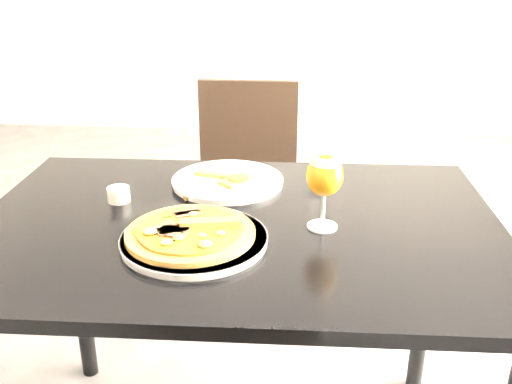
# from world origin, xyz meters

# --- Properties ---
(dining_table) EXTENTS (1.21, 0.82, 0.75)m
(dining_table) POSITION_xyz_m (-0.07, -0.21, 0.66)
(dining_table) COLOR black
(dining_table) RESTS_ON ground
(chair_far) EXTENTS (0.40, 0.40, 0.87)m
(chair_far) POSITION_xyz_m (-0.13, 0.63, 0.48)
(chair_far) COLOR black
(chair_far) RESTS_ON ground
(plate_main) EXTENTS (0.37, 0.37, 0.02)m
(plate_main) POSITION_xyz_m (-0.15, -0.33, 0.76)
(plate_main) COLOR silver
(plate_main) RESTS_ON dining_table
(pizza) EXTENTS (0.27, 0.27, 0.03)m
(pizza) POSITION_xyz_m (-0.15, -0.33, 0.78)
(pizza) COLOR olive
(pizza) RESTS_ON plate_main
(plate_second) EXTENTS (0.30, 0.30, 0.02)m
(plate_second) POSITION_xyz_m (-0.12, 0.01, 0.76)
(plate_second) COLOR silver
(plate_second) RESTS_ON dining_table
(crust_scraps) EXTENTS (0.17, 0.12, 0.01)m
(crust_scraps) POSITION_xyz_m (-0.11, -0.00, 0.77)
(crust_scraps) COLOR olive
(crust_scraps) RESTS_ON plate_second
(loose_crust) EXTENTS (0.10, 0.07, 0.01)m
(loose_crust) POSITION_xyz_m (-0.17, -0.08, 0.75)
(loose_crust) COLOR olive
(loose_crust) RESTS_ON dining_table
(sauce_cup) EXTENTS (0.05, 0.05, 0.04)m
(sauce_cup) POSITION_xyz_m (-0.37, -0.13, 0.77)
(sauce_cup) COLOR silver
(sauce_cup) RESTS_ON dining_table
(beer_glass) EXTENTS (0.08, 0.08, 0.17)m
(beer_glass) POSITION_xyz_m (0.12, -0.23, 0.87)
(beer_glass) COLOR silver
(beer_glass) RESTS_ON dining_table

